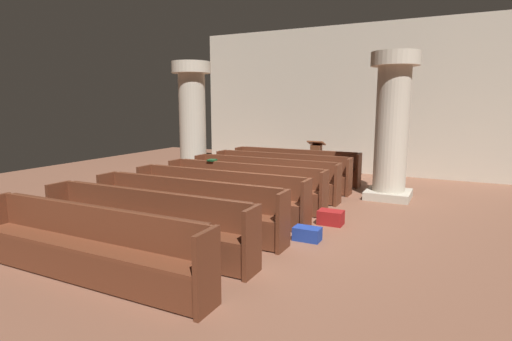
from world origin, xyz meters
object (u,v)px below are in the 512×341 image
at_px(pew_row_0, 295,165).
at_px(pew_row_7, 87,242).
at_px(pew_row_2, 264,176).
at_px(hymn_book, 212,160).
at_px(kneeler_box_red, 331,217).
at_px(pillar_far_side, 192,120).
at_px(pew_row_3, 244,184).
at_px(pew_row_1, 281,170).
at_px(lectern, 316,162).
at_px(kneeler_box_blue, 307,234).
at_px(pillar_aisle_side, 392,124).
at_px(pew_row_5, 186,205).
at_px(pew_row_4, 218,193).
at_px(pew_row_6, 144,221).

relative_size(pew_row_0, pew_row_7, 1.00).
xyz_separation_m(pew_row_2, hymn_book, (-0.90, -0.82, 0.43)).
xyz_separation_m(pew_row_2, kneeler_box_red, (2.02, -1.48, -0.35)).
bearing_deg(pillar_far_side, pew_row_3, -35.67).
bearing_deg(pew_row_7, pew_row_3, 90.00).
xyz_separation_m(pew_row_1, pew_row_7, (0.00, -6.04, 0.00)).
relative_size(pew_row_7, pillar_far_side, 1.09).
relative_size(pew_row_1, pillar_far_side, 1.09).
distance_m(pew_row_1, pillar_far_side, 2.86).
bearing_deg(pew_row_3, hymn_book, 168.15).
xyz_separation_m(pew_row_0, lectern, (0.29, 0.95, -0.02)).
distance_m(pew_row_3, lectern, 3.98).
xyz_separation_m(pillar_far_side, kneeler_box_blue, (4.50, -3.32, -1.59)).
relative_size(pew_row_2, kneeler_box_blue, 8.43).
distance_m(pew_row_3, pillar_aisle_side, 3.58).
distance_m(pew_row_5, hymn_book, 2.42).
bearing_deg(pew_row_0, lectern, 73.22).
distance_m(pew_row_7, pillar_far_side, 6.54).
height_order(pew_row_7, pillar_far_side, pillar_far_side).
relative_size(pew_row_1, lectern, 3.29).
xyz_separation_m(pew_row_4, kneeler_box_red, (2.02, 0.54, -0.35)).
relative_size(pillar_aisle_side, pillar_far_side, 1.00).
height_order(pew_row_2, pew_row_4, same).
xyz_separation_m(pew_row_0, kneeler_box_red, (2.02, -3.49, -0.35)).
height_order(pew_row_2, pew_row_7, same).
distance_m(pillar_far_side, hymn_book, 2.50).
distance_m(pew_row_5, pew_row_6, 1.01).
xyz_separation_m(pew_row_2, pillar_far_side, (-2.58, 0.84, 1.22)).
relative_size(pew_row_4, pillar_aisle_side, 1.09).
relative_size(pew_row_4, pew_row_7, 1.00).
height_order(pew_row_5, pew_row_7, same).
relative_size(pew_row_6, kneeler_box_blue, 8.43).
bearing_deg(hymn_book, lectern, 72.65).
bearing_deg(pew_row_5, pew_row_3, 90.00).
height_order(pew_row_3, kneeler_box_blue, pew_row_3).
distance_m(pew_row_0, pew_row_5, 5.04).
bearing_deg(pew_row_2, pew_row_5, -90.00).
relative_size(pew_row_3, pew_row_6, 1.00).
relative_size(pew_row_0, kneeler_box_blue, 8.43).
distance_m(pew_row_7, kneeler_box_blue, 3.22).
height_order(lectern, kneeler_box_red, lectern).
xyz_separation_m(pew_row_7, kneeler_box_blue, (1.93, 2.56, -0.37)).
xyz_separation_m(pillar_far_side, lectern, (2.87, 2.12, -1.24)).
relative_size(pew_row_2, lectern, 3.29).
relative_size(pew_row_1, kneeler_box_blue, 8.43).
bearing_deg(pew_row_3, pew_row_6, -90.00).
height_order(pew_row_0, pew_row_5, same).
xyz_separation_m(kneeler_box_blue, kneeler_box_red, (0.09, 1.00, 0.02)).
xyz_separation_m(pillar_aisle_side, hymn_book, (-3.52, -1.92, -0.79)).
xyz_separation_m(pew_row_6, hymn_book, (-0.90, 3.21, 0.43)).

